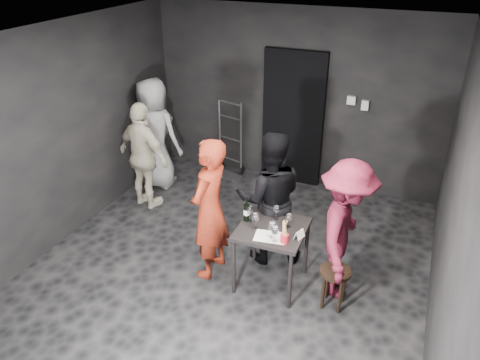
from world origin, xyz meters
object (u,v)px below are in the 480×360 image
at_px(tasting_table, 272,235).
at_px(woman_black, 270,192).
at_px(bystander_grey, 154,126).
at_px(breadstick_cup, 285,232).
at_px(stool, 335,278).
at_px(bystander_cream, 143,154).
at_px(hand_truck, 230,162).
at_px(wine_bottle, 247,212).
at_px(man_maroon, 345,226).
at_px(server_red, 209,201).

xyz_separation_m(tasting_table, woman_black, (-0.19, 0.46, 0.26)).
distance_m(bystander_grey, breadstick_cup, 3.21).
relative_size(stool, bystander_grey, 0.24).
relative_size(woman_black, bystander_cream, 1.11).
xyz_separation_m(stool, bystander_cream, (-2.99, 1.07, 0.45)).
xyz_separation_m(hand_truck, woman_black, (1.34, -1.88, 0.69)).
distance_m(hand_truck, wine_bottle, 2.69).
relative_size(man_maroon, bystander_grey, 0.86).
bearing_deg(bystander_grey, breadstick_cup, 150.44).
relative_size(bystander_cream, bystander_grey, 0.83).
bearing_deg(bystander_grey, server_red, 141.01).
height_order(stool, woman_black, woman_black).
relative_size(bystander_cream, wine_bottle, 5.86).
bearing_deg(tasting_table, stool, -7.60).
xyz_separation_m(stool, server_red, (-1.46, 0.04, 0.58)).
bearing_deg(breadstick_cup, woman_black, 120.25).
distance_m(man_maroon, bystander_cream, 3.11).
relative_size(man_maroon, bystander_cream, 1.04).
distance_m(server_red, bystander_grey, 2.39).
xyz_separation_m(stool, breadstick_cup, (-0.54, -0.11, 0.50)).
bearing_deg(stool, bystander_cream, 160.30).
bearing_deg(tasting_table, server_red, -175.42).
bearing_deg(wine_bottle, hand_truck, 117.83).
bearing_deg(tasting_table, woman_black, 112.35).
bearing_deg(hand_truck, stool, -31.40).
relative_size(tasting_table, bystander_cream, 0.46).
distance_m(stool, breadstick_cup, 0.74).
relative_size(hand_truck, man_maroon, 0.73).
height_order(server_red, breadstick_cup, server_red).
height_order(stool, server_red, server_red).
bearing_deg(server_red, hand_truck, -158.55).
relative_size(server_red, bystander_cream, 1.15).
height_order(tasting_table, server_red, server_red).
height_order(hand_truck, bystander_cream, bystander_cream).
distance_m(hand_truck, man_maroon, 3.21).
relative_size(stool, server_red, 0.25).
relative_size(server_red, bystander_grey, 0.96).
bearing_deg(hand_truck, woman_black, -38.84).
height_order(server_red, bystander_cream, server_red).
relative_size(wine_bottle, breadstick_cup, 1.03).
xyz_separation_m(server_red, wine_bottle, (0.41, 0.09, -0.09)).
distance_m(server_red, bystander_cream, 1.85).
relative_size(tasting_table, breadstick_cup, 2.76).
distance_m(hand_truck, bystander_grey, 1.41).
height_order(woman_black, breadstick_cup, woman_black).
height_order(bystander_cream, wine_bottle, bystander_cream).
distance_m(stool, server_red, 1.57).
xyz_separation_m(server_red, breadstick_cup, (0.92, -0.15, -0.07)).
distance_m(stool, bystander_cream, 3.21).
bearing_deg(bystander_cream, wine_bottle, 169.19).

